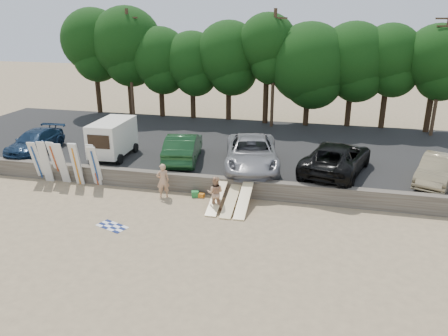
{
  "coord_description": "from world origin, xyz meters",
  "views": [
    {
      "loc": [
        6.22,
        -18.38,
        9.39
      ],
      "look_at": [
        1.14,
        3.0,
        1.54
      ],
      "focal_mm": 35.0,
      "sensor_mm": 36.0,
      "label": 1
    }
  ],
  "objects_px": {
    "car_1": "(183,147)",
    "car_3": "(336,158)",
    "car_2": "(252,153)",
    "car_4": "(437,170)",
    "beachgoer_a": "(163,181)",
    "cooler": "(195,194)",
    "beachgoer_b": "(215,193)",
    "car_0": "(35,142)",
    "box_trailer": "(113,137)"
  },
  "relations": [
    {
      "from": "car_2",
      "to": "car_4",
      "type": "xyz_separation_m",
      "value": [
        10.1,
        -0.09,
        -0.16
      ]
    },
    {
      "from": "car_3",
      "to": "beachgoer_a",
      "type": "height_order",
      "value": "car_3"
    },
    {
      "from": "car_1",
      "to": "car_4",
      "type": "height_order",
      "value": "car_1"
    },
    {
      "from": "car_2",
      "to": "car_3",
      "type": "bearing_deg",
      "value": -7.68
    },
    {
      "from": "car_1",
      "to": "cooler",
      "type": "distance_m",
      "value": 4.36
    },
    {
      "from": "car_1",
      "to": "cooler",
      "type": "relative_size",
      "value": 13.84
    },
    {
      "from": "car_2",
      "to": "beachgoer_a",
      "type": "distance_m",
      "value": 5.62
    },
    {
      "from": "car_2",
      "to": "cooler",
      "type": "xyz_separation_m",
      "value": [
        -2.47,
        -3.37,
        -1.45
      ]
    },
    {
      "from": "car_3",
      "to": "car_2",
      "type": "bearing_deg",
      "value": 17.73
    },
    {
      "from": "car_1",
      "to": "beachgoer_a",
      "type": "distance_m",
      "value": 4.14
    },
    {
      "from": "car_1",
      "to": "car_3",
      "type": "relative_size",
      "value": 0.82
    },
    {
      "from": "beachgoer_a",
      "to": "car_1",
      "type": "bearing_deg",
      "value": -116.69
    },
    {
      "from": "car_0",
      "to": "car_3",
      "type": "bearing_deg",
      "value": -1.09
    },
    {
      "from": "car_0",
      "to": "box_trailer",
      "type": "bearing_deg",
      "value": 0.72
    },
    {
      "from": "car_3",
      "to": "cooler",
      "type": "height_order",
      "value": "car_3"
    },
    {
      "from": "car_3",
      "to": "car_4",
      "type": "relative_size",
      "value": 1.41
    },
    {
      "from": "car_1",
      "to": "car_2",
      "type": "xyz_separation_m",
      "value": [
        4.32,
        -0.32,
        0.04
      ]
    },
    {
      "from": "car_4",
      "to": "cooler",
      "type": "height_order",
      "value": "car_4"
    },
    {
      "from": "car_0",
      "to": "cooler",
      "type": "distance_m",
      "value": 12.28
    },
    {
      "from": "car_3",
      "to": "car_4",
      "type": "bearing_deg",
      "value": -169.71
    },
    {
      "from": "car_4",
      "to": "box_trailer",
      "type": "bearing_deg",
      "value": -159.45
    },
    {
      "from": "car_2",
      "to": "beachgoer_b",
      "type": "xyz_separation_m",
      "value": [
        -1.02,
        -4.59,
        -0.74
      ]
    },
    {
      "from": "cooler",
      "to": "beachgoer_b",
      "type": "bearing_deg",
      "value": -59.64
    },
    {
      "from": "car_1",
      "to": "beachgoer_a",
      "type": "relative_size",
      "value": 2.79
    },
    {
      "from": "box_trailer",
      "to": "car_1",
      "type": "relative_size",
      "value": 0.71
    },
    {
      "from": "car_0",
      "to": "cooler",
      "type": "relative_size",
      "value": 13.04
    },
    {
      "from": "car_0",
      "to": "car_3",
      "type": "height_order",
      "value": "car_3"
    },
    {
      "from": "car_1",
      "to": "car_2",
      "type": "height_order",
      "value": "car_2"
    },
    {
      "from": "car_1",
      "to": "beachgoer_b",
      "type": "distance_m",
      "value": 5.96
    },
    {
      "from": "car_1",
      "to": "car_0",
      "type": "bearing_deg",
      "value": -6.45
    },
    {
      "from": "box_trailer",
      "to": "beachgoer_b",
      "type": "xyz_separation_m",
      "value": [
        7.86,
        -4.62,
        -1.14
      ]
    },
    {
      "from": "car_2",
      "to": "car_1",
      "type": "bearing_deg",
      "value": 164.75
    },
    {
      "from": "box_trailer",
      "to": "beachgoer_b",
      "type": "distance_m",
      "value": 9.19
    },
    {
      "from": "car_2",
      "to": "beachgoer_a",
      "type": "height_order",
      "value": "car_2"
    },
    {
      "from": "beachgoer_a",
      "to": "beachgoer_b",
      "type": "xyz_separation_m",
      "value": [
        3.1,
        -0.83,
        -0.07
      ]
    },
    {
      "from": "car_1",
      "to": "beachgoer_b",
      "type": "height_order",
      "value": "car_1"
    },
    {
      "from": "car_4",
      "to": "beachgoer_b",
      "type": "bearing_deg",
      "value": -137.06
    },
    {
      "from": "car_3",
      "to": "beachgoer_a",
      "type": "bearing_deg",
      "value": 38.68
    },
    {
      "from": "car_0",
      "to": "car_4",
      "type": "distance_m",
      "value": 24.4
    },
    {
      "from": "car_0",
      "to": "car_4",
      "type": "relative_size",
      "value": 1.09
    },
    {
      "from": "car_1",
      "to": "car_4",
      "type": "bearing_deg",
      "value": 168.32
    },
    {
      "from": "beachgoer_b",
      "to": "cooler",
      "type": "distance_m",
      "value": 2.02
    },
    {
      "from": "car_1",
      "to": "car_4",
      "type": "distance_m",
      "value": 14.43
    },
    {
      "from": "car_0",
      "to": "car_1",
      "type": "xyz_separation_m",
      "value": [
        9.97,
        0.63,
        0.15
      ]
    },
    {
      "from": "beachgoer_a",
      "to": "cooler",
      "type": "distance_m",
      "value": 1.87
    },
    {
      "from": "car_2",
      "to": "beachgoer_a",
      "type": "bearing_deg",
      "value": -148.62
    },
    {
      "from": "box_trailer",
      "to": "car_0",
      "type": "relative_size",
      "value": 0.76
    },
    {
      "from": "car_0",
      "to": "car_3",
      "type": "relative_size",
      "value": 0.77
    },
    {
      "from": "beachgoer_a",
      "to": "beachgoer_b",
      "type": "distance_m",
      "value": 3.21
    },
    {
      "from": "car_2",
      "to": "beachgoer_a",
      "type": "xyz_separation_m",
      "value": [
        -4.12,
        -3.76,
        -0.66
      ]
    }
  ]
}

